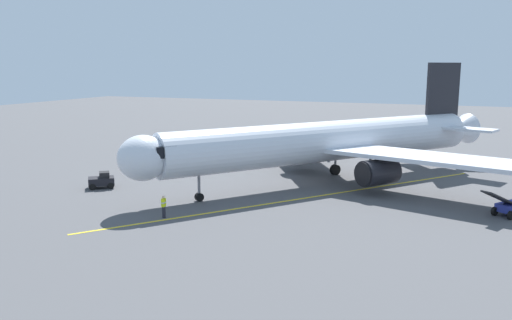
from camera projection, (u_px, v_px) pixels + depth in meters
The scene contains 8 objects.
ground_plane at pixel (313, 184), 49.62m from camera, with size 220.00×220.00×0.00m, color #4C4C4F.
apron_lead_in_line at pixel (310, 197), 44.62m from camera, with size 0.24×40.00×0.01m, color yellow.
airplane at pixel (331, 142), 49.50m from camera, with size 31.69×34.43×11.50m.
ground_crew_marshaller at pixel (164, 206), 38.49m from camera, with size 0.31×0.43×1.71m.
ground_crew_wing_walker at pixel (329, 153), 61.83m from camera, with size 0.42×0.47×1.71m.
tug_near_nose at pixel (102, 180), 47.98m from camera, with size 2.73×2.62×1.50m.
belt_loader_portside at pixel (510, 207), 39.09m from camera, with size 3.61×4.44×2.32m.
tug_starboard_side at pixel (256, 156), 60.69m from camera, with size 2.75×2.52×1.50m.
Camera 1 is at (-13.34, 46.84, 11.22)m, focal length 36.37 mm.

